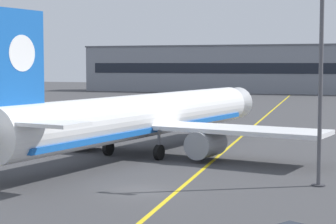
% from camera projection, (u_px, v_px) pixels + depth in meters
% --- Properties ---
extents(ground_plane, '(400.00, 400.00, 0.00)m').
position_uv_depth(ground_plane, '(140.00, 191.00, 38.60)').
color(ground_plane, '#3D3D3F').
extents(taxiway_centreline, '(14.21, 179.48, 0.01)m').
position_uv_depth(taxiway_centreline, '(241.00, 137.00, 66.85)').
color(taxiway_centreline, yellow).
rests_on(taxiway_centreline, ground).
extents(airliner_foreground, '(32.33, 41.27, 11.65)m').
position_uv_depth(airliner_foreground, '(144.00, 117.00, 53.54)').
color(airliner_foreground, white).
rests_on(airliner_foreground, ground).
extents(apron_lamp_post, '(2.24, 0.90, 13.46)m').
position_uv_depth(apron_lamp_post, '(321.00, 80.00, 39.62)').
color(apron_lamp_post, '#515156').
rests_on(apron_lamp_post, ground).
extents(safety_cone_by_nose_gear, '(0.44, 0.44, 0.55)m').
position_uv_depth(safety_cone_by_nose_gear, '(213.00, 133.00, 68.38)').
color(safety_cone_by_nose_gear, orange).
rests_on(safety_cone_by_nose_gear, ground).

